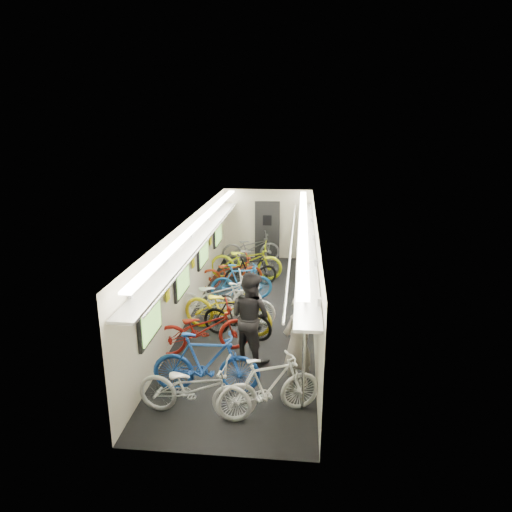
% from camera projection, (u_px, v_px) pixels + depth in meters
% --- Properties ---
extents(train_car_shell, '(10.00, 10.00, 10.00)m').
position_uv_depth(train_car_shell, '(240.00, 242.00, 11.53)').
color(train_car_shell, black).
rests_on(train_car_shell, ground).
extents(bicycle_0, '(1.98, 0.91, 1.00)m').
position_uv_depth(bicycle_0, '(194.00, 388.00, 7.26)').
color(bicycle_0, silver).
rests_on(bicycle_0, ground).
extents(bicycle_1, '(1.90, 0.61, 1.13)m').
position_uv_depth(bicycle_1, '(206.00, 363.00, 7.88)').
color(bicycle_1, '#1B48A5').
rests_on(bicycle_1, ground).
extents(bicycle_2, '(2.12, 1.31, 1.05)m').
position_uv_depth(bicycle_2, '(203.00, 329.00, 9.29)').
color(bicycle_2, maroon).
rests_on(bicycle_2, ground).
extents(bicycle_3, '(1.69, 0.88, 0.98)m').
position_uv_depth(bicycle_3, '(237.00, 317.00, 9.93)').
color(bicycle_3, black).
rests_on(bicycle_3, ground).
extents(bicycle_4, '(2.25, 1.26, 1.12)m').
position_uv_depth(bicycle_4, '(227.00, 308.00, 10.23)').
color(bicycle_4, yellow).
rests_on(bicycle_4, ground).
extents(bicycle_5, '(1.66, 0.77, 0.96)m').
position_uv_depth(bicycle_5, '(243.00, 303.00, 10.73)').
color(bicycle_5, white).
rests_on(bicycle_5, ground).
extents(bicycle_6, '(2.30, 1.37, 1.14)m').
position_uv_depth(bicycle_6, '(218.00, 297.00, 10.87)').
color(bicycle_6, silver).
rests_on(bicycle_6, ground).
extents(bicycle_7, '(1.71, 0.78, 0.99)m').
position_uv_depth(bicycle_7, '(241.00, 282.00, 12.12)').
color(bicycle_7, '#1B5CA2').
rests_on(bicycle_7, ground).
extents(bicycle_8, '(1.93, 1.17, 0.96)m').
position_uv_depth(bicycle_8, '(231.00, 272.00, 12.95)').
color(bicycle_8, '#9A2B10').
rests_on(bicycle_8, ground).
extents(bicycle_9, '(1.62, 1.02, 0.94)m').
position_uv_depth(bicycle_9, '(251.00, 271.00, 13.07)').
color(bicycle_9, black).
rests_on(bicycle_9, ground).
extents(bicycle_10, '(2.18, 0.78, 1.14)m').
position_uv_depth(bicycle_10, '(246.00, 261.00, 13.71)').
color(bicycle_10, '#B8C412').
rests_on(bicycle_10, ground).
extents(bicycle_11, '(1.79, 1.13, 1.05)m').
position_uv_depth(bicycle_11, '(269.00, 386.00, 7.27)').
color(bicycle_11, white).
rests_on(bicycle_11, ground).
extents(bicycle_12, '(2.01, 1.26, 1.00)m').
position_uv_depth(bicycle_12, '(253.00, 259.00, 14.18)').
color(bicycle_12, '#595A5E').
rests_on(bicycle_12, ground).
extents(bicycle_14, '(2.05, 1.09, 1.03)m').
position_uv_depth(bicycle_14, '(251.00, 247.00, 15.39)').
color(bicycle_14, slate).
rests_on(bicycle_14, ground).
extents(passenger_near, '(0.76, 0.76, 1.78)m').
position_uv_depth(passenger_near, '(298.00, 342.00, 7.93)').
color(passenger_near, gray).
rests_on(passenger_near, ground).
extents(passenger_mid, '(1.12, 1.06, 1.82)m').
position_uv_depth(passenger_mid, '(250.00, 317.00, 8.92)').
color(passenger_mid, black).
rests_on(passenger_mid, ground).
extents(backpack, '(0.29, 0.20, 0.38)m').
position_uv_depth(backpack, '(318.00, 317.00, 8.00)').
color(backpack, '#A21013').
rests_on(backpack, passenger_near).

